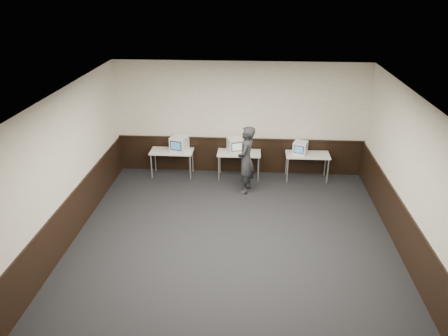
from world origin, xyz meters
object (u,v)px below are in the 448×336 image
Objects in this scene: desk_center at (239,155)px; emac_left at (179,144)px; person at (246,160)px; desk_right at (307,156)px; emac_right at (300,148)px; emac_center at (235,145)px; desk_left at (172,153)px.

desk_center is 1.70m from emac_left.
person is (1.89, -0.89, -0.06)m from emac_left.
emac_right is (-0.22, -0.00, 0.25)m from desk_right.
emac_left is 1.57m from emac_center.
emac_center is 1.80m from emac_right.
person reaches higher than emac_left.
person is at bearing -151.88° from desk_right.
emac_right is (1.68, -0.00, 0.25)m from desk_center.
desk_left is at bearing 180.00° from desk_center.
person reaches higher than desk_left.
desk_left is at bearing 165.14° from emac_center.
person reaches higher than desk_right.
emac_center is at bearing -162.63° from emac_right.
desk_left is 2.19× the size of emac_left.
emac_center is (1.56, 0.05, -0.01)m from emac_left.
desk_right is 1.92m from person.
emac_center is (1.79, 0.04, 0.28)m from desk_left.
emac_left is at bearing -2.77° from desk_left.
desk_center is 0.95m from person.
desk_right is 0.66× the size of person.
desk_center is 1.90m from desk_right.
person is (0.22, -0.90, 0.23)m from desk_center.
desk_right is at bearing 130.60° from person.
emac_left is (-1.68, -0.01, 0.29)m from desk_center.
desk_center is 2.27× the size of emac_center.
emac_center is 0.29× the size of person.
desk_center and desk_right have the same top height.
emac_center is at bearing 16.23° from emac_left.
emac_right is (3.58, -0.00, 0.25)m from desk_left.
desk_center is at bearing -35.54° from emac_center.
desk_center is 1.70m from emac_right.
person is at bearing -10.78° from emac_left.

